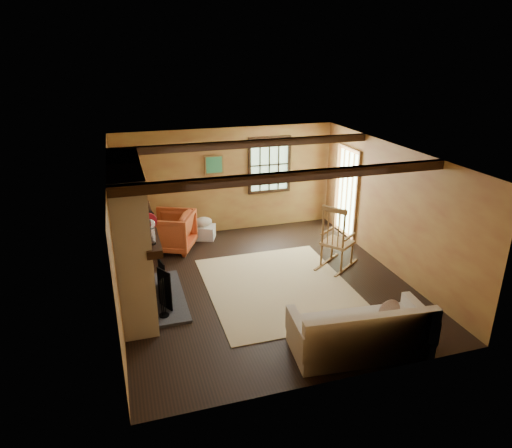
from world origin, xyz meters
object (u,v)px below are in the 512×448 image
object	(u,v)px
fireplace	(133,242)
laundry_basket	(203,232)
sofa	(362,334)
rocking_chair	(336,241)
armchair	(171,231)

from	to	relation	value
fireplace	laundry_basket	distance (m)	3.02
fireplace	sofa	bearing A→B (deg)	-38.29
sofa	laundry_basket	world-z (taller)	sofa
rocking_chair	fireplace	bearing A→B (deg)	57.81
rocking_chair	armchair	distance (m)	3.45
rocking_chair	sofa	distance (m)	2.70
fireplace	sofa	xyz separation A→B (m)	(2.91, -2.30, -0.82)
laundry_basket	rocking_chair	bearing A→B (deg)	-44.44
sofa	armchair	bearing A→B (deg)	121.31
sofa	laundry_basket	size ratio (longest dim) A/B	4.03
rocking_chair	armchair	size ratio (longest dim) A/B	1.41
sofa	laundry_basket	bearing A→B (deg)	111.30
fireplace	armchair	xyz separation A→B (m)	(0.81, 2.02, -0.69)
fireplace	laundry_basket	size ratio (longest dim) A/B	4.80
rocking_chair	laundry_basket	size ratio (longest dim) A/B	2.57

